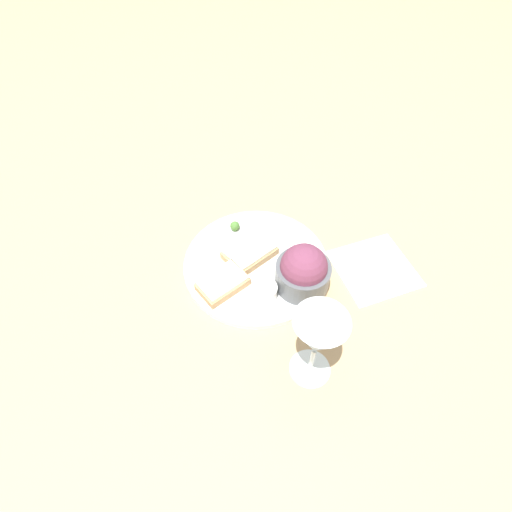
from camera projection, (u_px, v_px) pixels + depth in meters
name	position (u px, v px, depth m)	size (l,w,h in m)	color
ground_plane	(256.00, 266.00, 0.83)	(4.00, 4.00, 0.00)	tan
dinner_plate	(256.00, 264.00, 0.83)	(0.30, 0.30, 0.01)	white
salad_bowl	(303.00, 271.00, 0.76)	(0.11, 0.11, 0.10)	#4C5156
sauce_ramekin	(263.00, 292.00, 0.75)	(0.05, 0.05, 0.03)	white
cheese_toast_near	(250.00, 252.00, 0.82)	(0.12, 0.11, 0.03)	tan
cheese_toast_far	(223.00, 283.00, 0.77)	(0.11, 0.10, 0.03)	tan
wine_glass	(318.00, 338.00, 0.60)	(0.08, 0.08, 0.17)	silver
garnish	(235.00, 226.00, 0.87)	(0.02, 0.02, 0.02)	#477533
napkin	(374.00, 268.00, 0.83)	(0.17, 0.17, 0.01)	white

